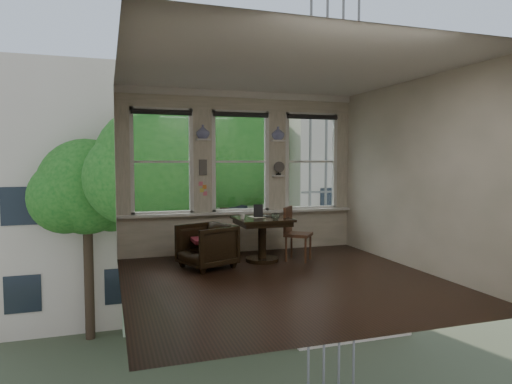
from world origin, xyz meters
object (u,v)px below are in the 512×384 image
object	(u,v)px
table	(262,240)
side_chair_right	(298,234)
mug	(243,216)
armchair_left	(207,246)
laptop	(265,216)

from	to	relation	value
table	side_chair_right	bearing A→B (deg)	-11.88
side_chair_right	mug	xyz separation A→B (m)	(-0.99, 0.06, 0.33)
armchair_left	side_chair_right	size ratio (longest dim) A/B	0.85
armchair_left	mug	xyz separation A→B (m)	(0.63, 0.10, 0.44)
table	mug	xyz separation A→B (m)	(-0.37, -0.07, 0.42)
side_chair_right	mug	size ratio (longest dim) A/B	9.74
table	mug	size ratio (longest dim) A/B	9.52
mug	table	bearing A→B (deg)	10.75
table	mug	bearing A→B (deg)	-169.25
armchair_left	table	bearing A→B (deg)	77.76
table	laptop	world-z (taller)	laptop
armchair_left	mug	world-z (taller)	mug
laptop	mug	bearing A→B (deg)	-147.83
table	armchair_left	bearing A→B (deg)	-170.14
side_chair_right	armchair_left	bearing A→B (deg)	130.03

